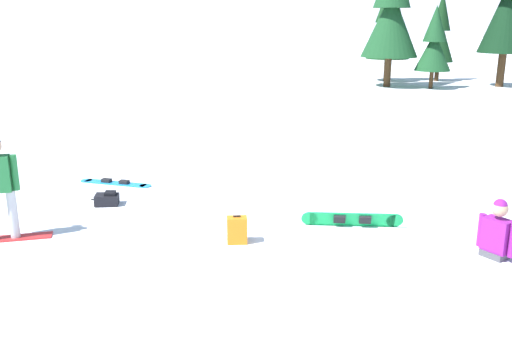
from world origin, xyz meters
TOP-DOWN VIEW (x-y plane):
  - ground_plane at (0.00, 0.00)m, footprint 800.00×800.00m
  - snowboarder_midground at (4.05, 2.22)m, footprint 1.47×1.59m
  - loose_snowboard_near_right at (-3.51, 4.16)m, footprint 1.71×0.32m
  - loose_snowboard_far_spare at (1.72, 2.80)m, footprint 1.75×0.45m
  - backpack_black at (-2.98, 2.84)m, footprint 0.55×0.45m
  - backpack_orange at (-0.02, 1.66)m, footprint 0.37×0.33m
  - pine_tree_broad at (1.85, 23.62)m, footprint 2.89×2.89m
  - pine_tree_slender at (4.54, 27.16)m, footprint 1.64×1.64m
  - pine_tree_short at (7.59, 25.13)m, footprint 2.61×2.61m
  - pine_tree_twin at (4.04, 23.36)m, footprint 1.79×1.79m
  - pine_tree_young at (1.73, 26.41)m, footprint 2.41×2.41m

SIDE VIEW (x-z plane):
  - ground_plane at x=0.00m, z-range 0.00..0.00m
  - loose_snowboard_near_right at x=-3.51m, z-range -0.02..0.07m
  - backpack_black at x=-2.98m, z-range -0.02..0.25m
  - loose_snowboard_far_spare at x=1.72m, z-range 0.00..0.28m
  - backpack_orange at x=-0.02m, z-range -0.02..0.45m
  - snowboarder_midground at x=4.05m, z-range -0.15..0.78m
  - pine_tree_twin at x=4.04m, z-range 0.19..4.30m
  - pine_tree_slender at x=4.54m, z-range 0.22..5.12m
  - pine_tree_young at x=1.73m, z-range 0.26..5.93m
  - pine_tree_broad at x=1.85m, z-range 0.32..7.30m
  - pine_tree_short at x=7.59m, z-range 0.35..8.26m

